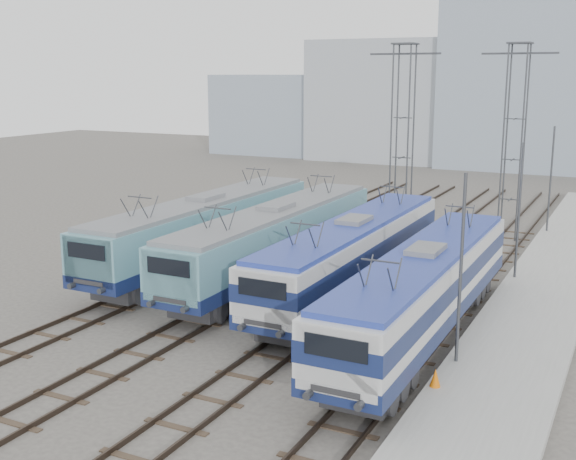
% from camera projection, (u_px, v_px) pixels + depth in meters
% --- Properties ---
extents(ground, '(160.00, 160.00, 0.00)m').
position_uv_depth(ground, '(219.00, 347.00, 27.55)').
color(ground, '#514C47').
extents(platform, '(4.00, 70.00, 0.30)m').
position_uv_depth(platform, '(529.00, 321.00, 30.05)').
color(platform, '#9E9E99').
rests_on(platform, ground).
extents(locomotive_far_left, '(2.91, 18.36, 3.45)m').
position_uv_depth(locomotive_far_left, '(204.00, 226.00, 38.24)').
color(locomotive_far_left, '#15204D').
rests_on(locomotive_far_left, ground).
extents(locomotive_center_left, '(2.87, 18.13, 3.41)m').
position_uv_depth(locomotive_center_left, '(274.00, 237.00, 35.81)').
color(locomotive_center_left, '#15204D').
rests_on(locomotive_center_left, ground).
extents(locomotive_center_right, '(2.79, 17.60, 3.31)m').
position_uv_depth(locomotive_center_right, '(352.00, 251.00, 33.08)').
color(locomotive_center_right, '#15204D').
rests_on(locomotive_center_right, ground).
extents(locomotive_far_right, '(2.78, 17.54, 3.30)m').
position_uv_depth(locomotive_far_right, '(423.00, 287.00, 27.60)').
color(locomotive_far_right, '#15204D').
rests_on(locomotive_far_right, ground).
extents(catenary_tower_west, '(4.50, 1.20, 12.00)m').
position_uv_depth(catenary_tower_west, '(402.00, 132.00, 45.36)').
color(catenary_tower_west, '#3F4247').
rests_on(catenary_tower_west, ground).
extents(catenary_tower_east, '(4.50, 1.20, 12.00)m').
position_uv_depth(catenary_tower_east, '(514.00, 133.00, 44.26)').
color(catenary_tower_east, '#3F4247').
rests_on(catenary_tower_east, ground).
extents(mast_front, '(0.12, 0.12, 7.00)m').
position_uv_depth(mast_front, '(461.00, 274.00, 24.79)').
color(mast_front, '#3F4247').
rests_on(mast_front, ground).
extents(mast_mid, '(0.12, 0.12, 7.00)m').
position_uv_depth(mast_mid, '(519.00, 214.00, 35.28)').
color(mast_mid, '#3F4247').
rests_on(mast_mid, ground).
extents(mast_rear, '(0.12, 0.12, 7.00)m').
position_uv_depth(mast_rear, '(550.00, 182.00, 45.76)').
color(mast_rear, '#3F4247').
rests_on(mast_rear, ground).
extents(safety_cone, '(0.35, 0.35, 0.60)m').
position_uv_depth(safety_cone, '(435.00, 378.00, 23.35)').
color(safety_cone, orange).
rests_on(safety_cone, platform).
extents(building_west, '(18.00, 12.00, 14.00)m').
position_uv_depth(building_west, '(393.00, 101.00, 86.35)').
color(building_west, '#9AA2AB').
rests_on(building_west, ground).
extents(building_center, '(22.00, 14.00, 18.00)m').
position_uv_depth(building_center, '(553.00, 85.00, 78.05)').
color(building_center, '#8795A6').
rests_on(building_center, ground).
extents(building_far_west, '(14.00, 10.00, 10.00)m').
position_uv_depth(building_far_west, '(275.00, 114.00, 93.77)').
color(building_far_west, '#8795A6').
rests_on(building_far_west, ground).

